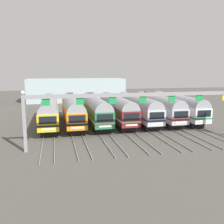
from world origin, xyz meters
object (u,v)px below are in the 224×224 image
(commuter_train_white, at_px, (176,106))
(catenary_gantry, at_px, (143,101))
(commuter_train_yellow, at_px, (49,110))
(commuter_train_maroon, at_px, (116,108))
(commuter_train_orange, at_px, (72,109))
(commuter_train_stainless, at_px, (157,106))
(commuter_train_silver, at_px, (137,107))
(commuter_train_green, at_px, (95,108))

(commuter_train_white, relative_size, catenary_gantry, 0.64)
(commuter_train_yellow, height_order, catenary_gantry, catenary_gantry)
(commuter_train_maroon, bearing_deg, commuter_train_yellow, 180.00)
(commuter_train_orange, relative_size, commuter_train_stainless, 1.00)
(commuter_train_yellow, distance_m, commuter_train_stainless, 19.21)
(commuter_train_maroon, relative_size, commuter_train_silver, 1.00)
(commuter_train_yellow, bearing_deg, commuter_train_orange, 0.07)
(commuter_train_silver, relative_size, commuter_train_stainless, 1.00)
(commuter_train_green, xyz_separation_m, commuter_train_maroon, (3.84, -0.00, -0.00))
(commuter_train_green, height_order, commuter_train_stainless, same)
(commuter_train_maroon, height_order, commuter_train_silver, same)
(commuter_train_maroon, relative_size, commuter_train_stainless, 1.00)
(commuter_train_silver, bearing_deg, commuter_train_orange, 179.98)
(commuter_train_white, xyz_separation_m, catenary_gantry, (-11.52, -13.49, 2.72))
(commuter_train_stainless, height_order, commuter_train_white, commuter_train_stainless)
(catenary_gantry, bearing_deg, commuter_train_stainless, 60.35)
(commuter_train_green, bearing_deg, commuter_train_yellow, -179.97)
(commuter_train_stainless, relative_size, catenary_gantry, 0.64)
(commuter_train_maroon, bearing_deg, catenary_gantry, -90.00)
(commuter_train_orange, distance_m, commuter_train_green, 3.84)
(commuter_train_maroon, height_order, commuter_train_stainless, commuter_train_stainless)
(commuter_train_white, height_order, catenary_gantry, catenary_gantry)
(commuter_train_yellow, distance_m, commuter_train_silver, 15.37)
(commuter_train_green, height_order, commuter_train_white, commuter_train_green)
(commuter_train_yellow, bearing_deg, catenary_gantry, -49.50)
(commuter_train_silver, distance_m, catenary_gantry, 14.29)
(catenary_gantry, bearing_deg, commuter_train_white, 49.50)
(commuter_train_orange, xyz_separation_m, commuter_train_green, (3.84, 0.00, 0.00))
(commuter_train_yellow, height_order, commuter_train_maroon, same)
(commuter_train_yellow, relative_size, commuter_train_silver, 1.00)
(commuter_train_silver, distance_m, commuter_train_white, 7.68)
(commuter_train_green, distance_m, commuter_train_maroon, 3.84)
(commuter_train_green, bearing_deg, commuter_train_white, -0.02)
(catenary_gantry, bearing_deg, commuter_train_silver, 74.11)
(commuter_train_stainless, bearing_deg, commuter_train_orange, 180.00)
(commuter_train_yellow, xyz_separation_m, commuter_train_silver, (15.37, 0.00, 0.00))
(commuter_train_orange, bearing_deg, commuter_train_silver, -0.02)
(commuter_train_yellow, height_order, commuter_train_green, commuter_train_green)
(commuter_train_yellow, xyz_separation_m, commuter_train_maroon, (11.52, 0.00, 0.00))
(commuter_train_yellow, relative_size, commuter_train_maroon, 1.00)
(commuter_train_stainless, xyz_separation_m, commuter_train_white, (3.84, -0.00, -0.00))
(commuter_train_stainless, distance_m, commuter_train_white, 3.84)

